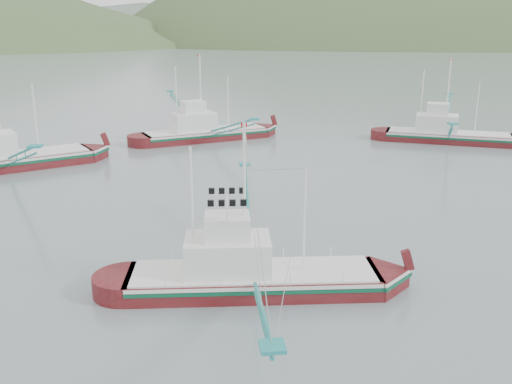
{
  "coord_description": "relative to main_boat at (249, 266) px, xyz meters",
  "views": [
    {
      "loc": [
        -4.29,
        -28.57,
        13.44
      ],
      "look_at": [
        0.0,
        6.0,
        3.2
      ],
      "focal_mm": 40.0,
      "sensor_mm": 36.0,
      "label": 1
    }
  ],
  "objects": [
    {
      "name": "ground",
      "position": [
        1.29,
        1.41,
        -1.38
      ],
      "size": [
        1200.0,
        1200.0,
        0.0
      ],
      "primitive_type": "plane",
      "color": "slate",
      "rests_on": "ground"
    },
    {
      "name": "main_boat",
      "position": [
        0.0,
        0.0,
        0.0
      ],
      "size": [
        13.36,
        23.8,
        9.64
      ],
      "rotation": [
        0.0,
        0.0,
        -0.07
      ],
      "color": "#4E0D0F",
      "rests_on": "ground"
    },
    {
      "name": "bg_boat_left",
      "position": [
        -20.55,
        28.96,
        1.03
      ],
      "size": [
        16.95,
        27.43,
        11.77
      ],
      "rotation": [
        0.0,
        0.0,
        0.45
      ],
      "color": "#4E0D0F",
      "rests_on": "ground"
    },
    {
      "name": "bg_boat_right",
      "position": [
        27.79,
        36.32,
        0.77
      ],
      "size": [
        14.65,
        24.67,
        10.53
      ],
      "rotation": [
        0.0,
        0.0,
        -0.43
      ],
      "color": "#4E0D0F",
      "rests_on": "ground"
    },
    {
      "name": "bg_boat_far",
      "position": [
        -0.8,
        41.22,
        0.76
      ],
      "size": [
        15.53,
        26.43,
        11.03
      ],
      "rotation": [
        0.0,
        0.0,
        0.33
      ],
      "color": "#4E0D0F",
      "rests_on": "ground"
    },
    {
      "name": "headland_right",
      "position": [
        241.29,
        431.41,
        -1.38
      ],
      "size": [
        684.0,
        432.0,
        306.0
      ],
      "primitive_type": "ellipsoid",
      "color": "#3D572C",
      "rests_on": "ground"
    },
    {
      "name": "ridge_distant",
      "position": [
        31.29,
        561.41,
        -1.38
      ],
      "size": [
        960.0,
        400.0,
        240.0
      ],
      "primitive_type": "ellipsoid",
      "color": "slate",
      "rests_on": "ground"
    }
  ]
}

